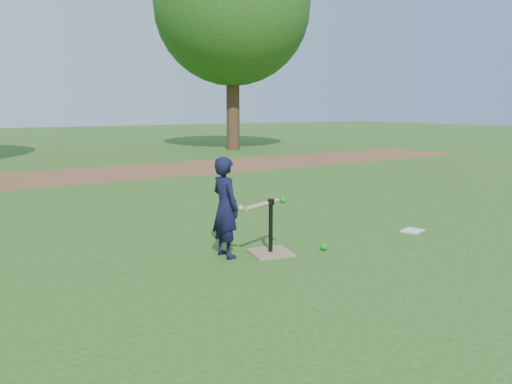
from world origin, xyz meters
TOP-DOWN VIEW (x-y plane):
  - ground at (0.00, 0.00)m, footprint 80.00×80.00m
  - dirt_strip at (0.00, 7.50)m, footprint 24.00×3.00m
  - child at (-0.62, -0.09)m, footprint 0.28×0.41m
  - wiffle_ball_ground at (0.43, -0.49)m, footprint 0.08×0.08m
  - clipboard at (1.99, -0.43)m, footprint 0.36×0.31m
  - batting_tee at (-0.15, -0.26)m, footprint 0.50×0.50m
  - swing_action at (-0.25, -0.30)m, footprint 0.62×0.27m
  - tree_right at (6.50, 12.00)m, footprint 5.80×5.80m

SIDE VIEW (x-z plane):
  - ground at x=0.00m, z-range 0.00..0.00m
  - dirt_strip at x=0.00m, z-range 0.00..0.01m
  - clipboard at x=1.99m, z-range 0.00..0.01m
  - wiffle_ball_ground at x=0.43m, z-range 0.00..0.08m
  - batting_tee at x=-0.15m, z-range -0.20..0.42m
  - child at x=-0.62m, z-range 0.00..1.09m
  - swing_action at x=-0.25m, z-range 0.52..0.63m
  - tree_right at x=6.50m, z-range 1.19..9.39m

